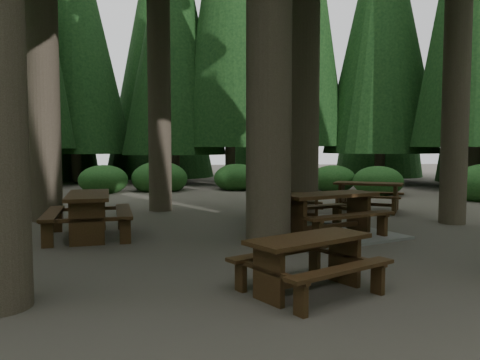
{
  "coord_description": "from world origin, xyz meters",
  "views": [
    {
      "loc": [
        -0.63,
        -8.37,
        1.79
      ],
      "look_at": [
        0.4,
        1.44,
        1.1
      ],
      "focal_mm": 35.0,
      "sensor_mm": 36.0,
      "label": 1
    }
  ],
  "objects": [
    {
      "name": "picnic_table_a",
      "position": [
        2.11,
        0.72,
        0.31
      ],
      "size": [
        3.2,
        2.96,
        0.87
      ],
      "rotation": [
        0.0,
        0.0,
        0.4
      ],
      "color": "gray",
      "rests_on": "ground"
    },
    {
      "name": "shrub_ring",
      "position": [
        0.7,
        0.75,
        0.4
      ],
      "size": [
        23.86,
        24.64,
        1.49
      ],
      "color": "#1C521C",
      "rests_on": "ground"
    },
    {
      "name": "picnic_table_e",
      "position": [
        0.8,
        -2.83,
        0.46
      ],
      "size": [
        2.04,
        1.93,
        0.7
      ],
      "rotation": [
        0.0,
        0.0,
        0.53
      ],
      "color": "#361F10",
      "rests_on": "ground"
    },
    {
      "name": "picnic_table_c",
      "position": [
        1.8,
        2.81,
        0.21
      ],
      "size": [
        2.33,
        2.08,
        0.67
      ],
      "rotation": [
        0.0,
        0.0,
        -0.26
      ],
      "color": "gray",
      "rests_on": "ground"
    },
    {
      "name": "ground",
      "position": [
        0.0,
        0.0,
        0.0
      ],
      "size": [
        80.0,
        80.0,
        0.0
      ],
      "primitive_type": "plane",
      "color": "#4A453C",
      "rests_on": "ground"
    },
    {
      "name": "picnic_table_b",
      "position": [
        -2.66,
        1.09,
        0.58
      ],
      "size": [
        1.95,
        2.27,
        0.88
      ],
      "rotation": [
        0.0,
        0.0,
        1.74
      ],
      "color": "#361F10",
      "rests_on": "ground"
    },
    {
      "name": "picnic_table_d",
      "position": [
        4.34,
        4.3,
        0.53
      ],
      "size": [
        2.33,
        2.19,
        0.8
      ],
      "rotation": [
        0.0,
        0.0,
        -0.5
      ],
      "color": "#361F10",
      "rests_on": "ground"
    }
  ]
}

